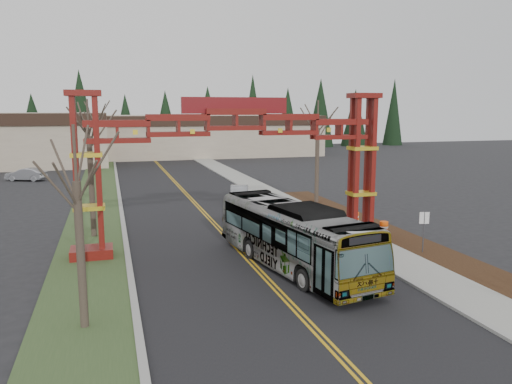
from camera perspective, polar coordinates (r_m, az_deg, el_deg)
name	(u,v)px	position (r m, az deg, el deg)	size (l,w,h in m)	color
road	(212,221)	(35.91, -5.04, -3.37)	(12.00, 110.00, 0.02)	black
lane_line_left	(210,221)	(35.89, -5.23, -3.36)	(0.12, 100.00, 0.01)	gold
lane_line_right	(214,221)	(35.93, -4.85, -3.34)	(0.12, 100.00, 0.01)	gold
curb_right	(293,215)	(37.56, 4.20, -2.69)	(0.30, 110.00, 0.15)	#9A9995
sidewalk_right	(311,214)	(38.09, 6.25, -2.56)	(2.60, 110.00, 0.14)	gray
landscape_strip	(478,272)	(26.96, 24.07, -8.37)	(2.60, 50.00, 0.12)	black
grass_median	(95,228)	(35.26, -17.91, -3.98)	(4.00, 110.00, 0.08)	#354C26
curb_left	(123,226)	(35.24, -14.91, -3.79)	(0.30, 110.00, 0.15)	#9A9995
gateway_arch	(235,144)	(28.27, -2.38, 5.47)	(18.20, 1.60, 8.90)	#60110C
retail_building_east	(206,135)	(91.00, -5.78, 6.53)	(38.00, 20.30, 7.00)	tan
conifer_treeline	(145,117)	(101.62, -12.56, 8.32)	(116.10, 5.60, 13.00)	black
transit_bus	(293,236)	(25.18, 4.22, -5.00)	(2.79, 11.92, 3.32)	#9FA2A6
silver_sedan	(239,194)	(43.13, -1.90, -0.24)	(1.52, 4.37, 1.44)	#A5A8AD
parked_car_far_a	(26,174)	(61.99, -24.80, 1.84)	(1.54, 4.42, 1.46)	#A1A2A8
bare_tree_median_near	(76,183)	(18.47, -19.84, 1.02)	(3.00, 3.00, 7.41)	#382D26
bare_tree_median_mid	(89,137)	(32.18, -18.56, 5.97)	(3.41, 3.41, 8.56)	#382D26
bare_tree_median_far	(95,120)	(49.11, -17.94, 7.83)	(3.45, 3.45, 9.31)	#382D26
bare_tree_right_far	(318,129)	(42.38, 7.07, 7.20)	(3.52, 3.52, 8.72)	#382D26
street_sign	(424,224)	(28.95, 18.64, -3.49)	(0.53, 0.17, 2.37)	#3F3F44
barrel_south	(384,229)	(32.41, 14.39, -4.14)	(0.54, 0.54, 1.00)	#FE580E
barrel_mid	(369,227)	(33.15, 12.77, -3.88)	(0.48, 0.48, 0.88)	#FE580E
barrel_north	(355,218)	(35.46, 11.29, -2.97)	(0.48, 0.48, 0.88)	#FE580E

